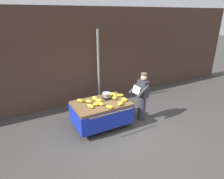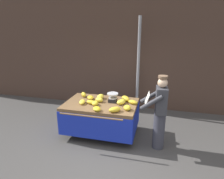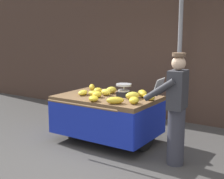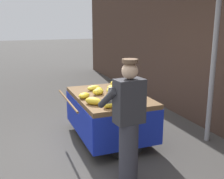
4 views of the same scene
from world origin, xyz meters
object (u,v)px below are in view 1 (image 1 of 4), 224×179
(banana_bunch_11, at_px, (120,95))
(vendor_person, at_px, (142,97))
(banana_cart, at_px, (101,109))
(banana_bunch_7, at_px, (80,101))
(street_pole, at_px, (99,68))
(banana_bunch_1, at_px, (121,103))
(banana_bunch_12, at_px, (89,101))
(banana_bunch_6, at_px, (115,97))
(banana_bunch_10, at_px, (99,101))
(banana_bunch_2, at_px, (96,104))
(banana_bunch_4, at_px, (112,94))
(banana_bunch_5, at_px, (110,107))
(banana_bunch_8, at_px, (101,104))
(weighing_scale, at_px, (106,96))
(banana_bunch_9, at_px, (90,106))
(banana_bunch_0, at_px, (95,98))
(banana_bunch_3, at_px, (124,100))

(banana_bunch_11, bearing_deg, vendor_person, -31.42)
(banana_cart, xyz_separation_m, banana_bunch_7, (-0.59, 0.33, 0.28))
(street_pole, height_order, banana_bunch_1, street_pole)
(banana_bunch_12, xyz_separation_m, vendor_person, (1.79, -0.47, -0.04))
(banana_cart, distance_m, banana_bunch_6, 0.59)
(banana_bunch_7, relative_size, banana_bunch_10, 1.15)
(banana_bunch_7, bearing_deg, banana_bunch_11, -8.58)
(banana_bunch_10, relative_size, vendor_person, 0.12)
(banana_bunch_2, distance_m, banana_bunch_11, 1.04)
(banana_bunch_4, xyz_separation_m, banana_bunch_7, (-1.17, 0.04, -0.00))
(banana_cart, relative_size, vendor_person, 1.06)
(banana_bunch_7, height_order, vendor_person, vendor_person)
(banana_bunch_5, bearing_deg, banana_bunch_8, 115.84)
(banana_bunch_12, bearing_deg, vendor_person, -14.74)
(weighing_scale, distance_m, banana_bunch_7, 0.88)
(weighing_scale, height_order, banana_bunch_9, weighing_scale)
(banana_bunch_2, xyz_separation_m, banana_bunch_11, (1.02, 0.24, 0.00))
(banana_bunch_2, xyz_separation_m, banana_bunch_7, (-0.37, 0.45, 0.01))
(street_pole, bearing_deg, banana_bunch_12, -125.38)
(banana_bunch_0, height_order, banana_bunch_7, banana_bunch_7)
(weighing_scale, xyz_separation_m, banana_bunch_3, (0.45, -0.42, -0.06))
(banana_bunch_2, height_order, banana_bunch_11, same)
(banana_bunch_0, height_order, banana_bunch_9, banana_bunch_0)
(banana_bunch_0, bearing_deg, banana_bunch_3, -34.50)
(banana_bunch_1, xyz_separation_m, banana_bunch_3, (0.25, 0.17, -0.00))
(banana_bunch_6, xyz_separation_m, banana_bunch_10, (-0.58, 0.03, -0.00))
(banana_bunch_0, height_order, banana_bunch_8, banana_bunch_0)
(weighing_scale, bearing_deg, banana_bunch_6, -24.89)
(vendor_person, bearing_deg, banana_bunch_6, 161.77)
(banana_bunch_4, distance_m, banana_bunch_6, 0.27)
(banana_bunch_1, relative_size, vendor_person, 0.17)
(banana_bunch_0, relative_size, banana_bunch_11, 0.96)
(banana_bunch_3, bearing_deg, weighing_scale, 136.83)
(banana_bunch_5, xyz_separation_m, banana_bunch_10, (-0.12, 0.54, 0.01))
(banana_bunch_4, height_order, banana_bunch_11, banana_bunch_4)
(banana_bunch_11, bearing_deg, banana_bunch_9, -167.14)
(banana_bunch_8, xyz_separation_m, vendor_person, (1.53, -0.09, -0.04))
(street_pole, xyz_separation_m, banana_bunch_7, (-1.30, -1.36, -0.58))
(banana_bunch_4, bearing_deg, banana_bunch_1, -98.42)
(banana_bunch_6, xyz_separation_m, vendor_person, (0.92, -0.30, -0.05))
(banana_bunch_3, bearing_deg, banana_bunch_1, -145.53)
(banana_bunch_9, distance_m, banana_bunch_12, 0.37)
(banana_bunch_8, bearing_deg, banana_bunch_6, 19.56)
(street_pole, xyz_separation_m, banana_bunch_0, (-0.81, -1.40, -0.58))
(weighing_scale, height_order, banana_bunch_1, weighing_scale)
(banana_bunch_0, height_order, banana_bunch_11, banana_bunch_0)
(banana_bunch_11, bearing_deg, street_pole, 92.97)
(banana_bunch_8, height_order, banana_bunch_12, banana_bunch_8)
(banana_bunch_4, height_order, banana_bunch_5, banana_bunch_4)
(banana_cart, bearing_deg, banana_bunch_4, 26.85)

